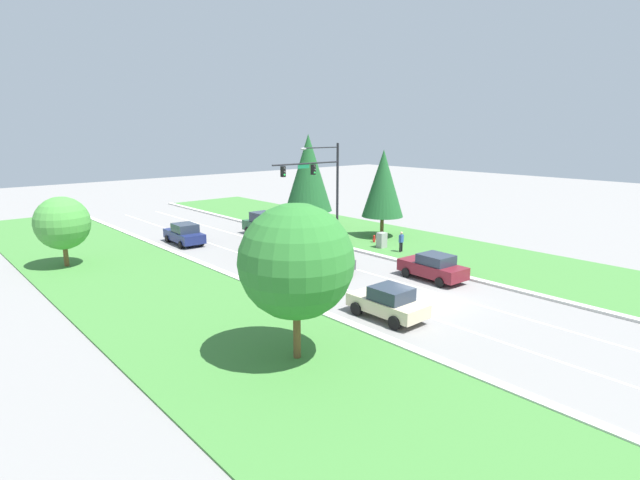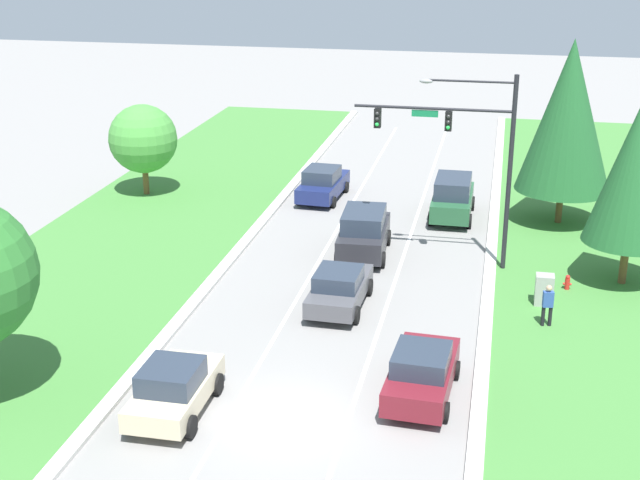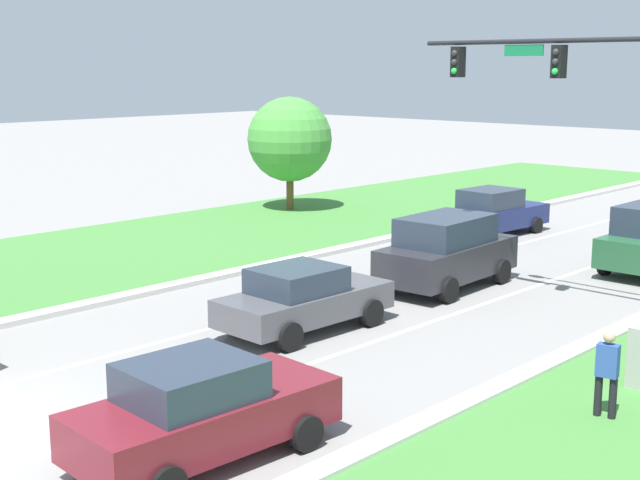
# 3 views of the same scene
# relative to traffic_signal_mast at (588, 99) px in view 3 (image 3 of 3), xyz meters

# --- Properties ---
(lane_stripe_inner_right) EXTENTS (0.14, 81.00, 0.01)m
(lane_stripe_inner_right) POSITION_rel_traffic_signal_mast_xyz_m (-2.57, -13.81, -5.52)
(lane_stripe_inner_right) COLOR white
(lane_stripe_inner_right) RESTS_ON ground_plane
(traffic_signal_mast) EXTENTS (6.67, 0.41, 8.40)m
(traffic_signal_mast) POSITION_rel_traffic_signal_mast_xyz_m (0.00, 0.00, 0.00)
(traffic_signal_mast) COLOR black
(traffic_signal_mast) RESTS_ON ground_plane
(graphite_sedan) EXTENTS (2.15, 4.50, 1.60)m
(graphite_sedan) POSITION_rel_traffic_signal_mast_xyz_m (-4.38, -5.32, -4.71)
(graphite_sedan) COLOR #4C4C51
(graphite_sedan) RESTS_ON ground_plane
(charcoal_suv) EXTENTS (2.37, 4.76, 2.11)m
(charcoal_suv) POSITION_rel_traffic_signal_mast_xyz_m (-4.37, 0.57, -4.44)
(charcoal_suv) COLOR #28282D
(charcoal_suv) RESTS_ON ground_plane
(burgundy_sedan) EXTENTS (2.26, 4.53, 1.70)m
(burgundy_sedan) POSITION_rel_traffic_signal_mast_xyz_m (-0.57, -11.54, -4.68)
(burgundy_sedan) COLOR maroon
(burgundy_sedan) RESTS_ON ground_plane
(navy_sedan) EXTENTS (2.27, 4.74, 1.76)m
(navy_sedan) POSITION_rel_traffic_signal_mast_xyz_m (-7.88, 8.51, -4.66)
(navy_sedan) COLOR navy
(navy_sedan) RESTS_ON ground_plane
(pedestrian) EXTENTS (0.41, 0.28, 1.69)m
(pedestrian) POSITION_rel_traffic_signal_mast_xyz_m (3.46, -5.55, -4.58)
(pedestrian) COLOR black
(pedestrian) RESTS_ON ground_plane
(oak_far_left_tree) EXTENTS (3.68, 3.68, 5.00)m
(oak_far_left_tree) POSITION_rel_traffic_signal_mast_xyz_m (-17.47, 7.22, -2.37)
(oak_far_left_tree) COLOR brown
(oak_far_left_tree) RESTS_ON ground_plane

